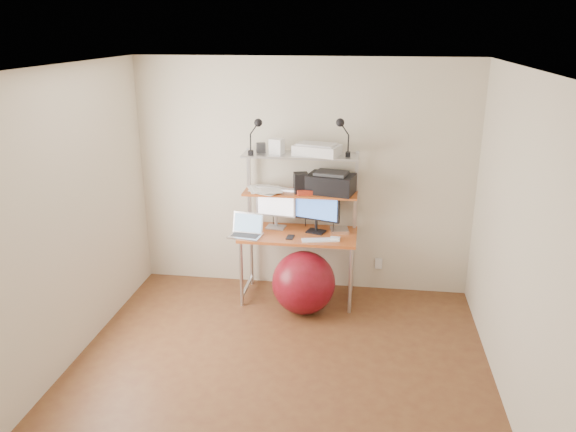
% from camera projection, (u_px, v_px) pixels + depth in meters
% --- Properties ---
extents(room, '(3.60, 3.60, 3.60)m').
position_uv_depth(room, '(276.00, 236.00, 4.31)').
color(room, brown).
rests_on(room, ground).
extents(computer_desk, '(1.20, 0.60, 1.57)m').
position_uv_depth(computer_desk, '(299.00, 212.00, 5.82)').
color(computer_desk, '#C05425').
rests_on(computer_desk, ground).
extents(desktop, '(1.20, 0.60, 0.00)m').
position_uv_depth(desktop, '(299.00, 233.00, 5.83)').
color(desktop, '#C05425').
rests_on(desktop, computer_desk).
extents(mid_shelf, '(1.18, 0.34, 0.00)m').
position_uv_depth(mid_shelf, '(300.00, 192.00, 5.82)').
color(mid_shelf, '#C05425').
rests_on(mid_shelf, computer_desk).
extents(top_shelf, '(1.18, 0.34, 0.00)m').
position_uv_depth(top_shelf, '(301.00, 154.00, 5.69)').
color(top_shelf, '#B8B9BD').
rests_on(top_shelf, computer_desk).
extents(floor, '(3.60, 3.60, 0.00)m').
position_uv_depth(floor, '(277.00, 375.00, 4.71)').
color(floor, brown).
rests_on(floor, ground).
extents(wall_outlet, '(0.08, 0.01, 0.12)m').
position_uv_depth(wall_outlet, '(379.00, 264.00, 6.18)').
color(wall_outlet, silver).
rests_on(wall_outlet, room).
extents(monitor_silver, '(0.43, 0.18, 0.48)m').
position_uv_depth(monitor_silver, '(276.00, 204.00, 5.92)').
color(monitor_silver, '#B4B4B9').
rests_on(monitor_silver, desktop).
extents(monitor_black, '(0.49, 0.20, 0.51)m').
position_uv_depth(monitor_black, '(316.00, 209.00, 5.80)').
color(monitor_black, black).
rests_on(monitor_black, desktop).
extents(laptop, '(0.36, 0.31, 0.29)m').
position_uv_depth(laptop, '(247.00, 231.00, 5.76)').
color(laptop, silver).
rests_on(laptop, desktop).
extents(keyboard, '(0.39, 0.19, 0.01)m').
position_uv_depth(keyboard, '(320.00, 240.00, 5.63)').
color(keyboard, silver).
rests_on(keyboard, desktop).
extents(mouse, '(0.11, 0.07, 0.03)m').
position_uv_depth(mouse, '(335.00, 239.00, 5.65)').
color(mouse, silver).
rests_on(mouse, desktop).
extents(mac_mini, '(0.21, 0.21, 0.03)m').
position_uv_depth(mac_mini, '(339.00, 230.00, 5.87)').
color(mac_mini, silver).
rests_on(mac_mini, desktop).
extents(phone, '(0.08, 0.13, 0.01)m').
position_uv_depth(phone, '(290.00, 237.00, 5.71)').
color(phone, black).
rests_on(phone, desktop).
extents(printer, '(0.53, 0.42, 0.22)m').
position_uv_depth(printer, '(331.00, 183.00, 5.76)').
color(printer, black).
rests_on(printer, mid_shelf).
extents(nas_cube, '(0.17, 0.17, 0.21)m').
position_uv_depth(nas_cube, '(301.00, 183.00, 5.76)').
color(nas_cube, black).
rests_on(nas_cube, mid_shelf).
extents(red_box, '(0.20, 0.16, 0.05)m').
position_uv_depth(red_box, '(305.00, 192.00, 5.73)').
color(red_box, '#AE301B').
rests_on(red_box, mid_shelf).
extents(scanner, '(0.50, 0.40, 0.12)m').
position_uv_depth(scanner, '(317.00, 149.00, 5.64)').
color(scanner, silver).
rests_on(scanner, top_shelf).
extents(box_white, '(0.16, 0.14, 0.15)m').
position_uv_depth(box_white, '(277.00, 146.00, 5.67)').
color(box_white, silver).
rests_on(box_white, top_shelf).
extents(box_grey, '(0.11, 0.11, 0.09)m').
position_uv_depth(box_grey, '(261.00, 148.00, 5.76)').
color(box_grey, '#323234').
rests_on(box_grey, top_shelf).
extents(clip_lamp_left, '(0.15, 0.08, 0.37)m').
position_uv_depth(clip_lamp_left, '(257.00, 129.00, 5.55)').
color(clip_lamp_left, black).
rests_on(clip_lamp_left, top_shelf).
extents(clip_lamp_right, '(0.15, 0.08, 0.38)m').
position_uv_depth(clip_lamp_right, '(342.00, 129.00, 5.49)').
color(clip_lamp_right, black).
rests_on(clip_lamp_right, top_shelf).
extents(exercise_ball, '(0.64, 0.64, 0.64)m').
position_uv_depth(exercise_ball, '(304.00, 283.00, 5.67)').
color(exercise_ball, maroon).
rests_on(exercise_ball, floor).
extents(paper_stack, '(0.43, 0.41, 0.03)m').
position_uv_depth(paper_stack, '(266.00, 189.00, 5.85)').
color(paper_stack, white).
rests_on(paper_stack, mid_shelf).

